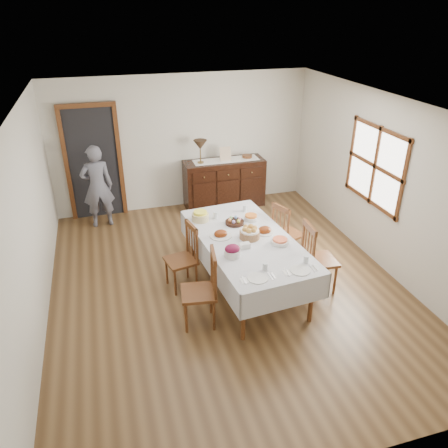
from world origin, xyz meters
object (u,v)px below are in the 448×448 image
object	(u,v)px
chair_left_near	(203,288)
chair_left_far	(184,256)
person	(97,184)
table_lamp	(200,146)
sideboard	(224,183)
chair_right_far	(286,232)
dining_table	(246,244)
chair_right_near	(316,257)

from	to	relation	value
chair_left_near	chair_left_far	xyz separation A→B (m)	(-0.06, 0.88, -0.03)
person	table_lamp	xyz separation A→B (m)	(1.97, 0.19, 0.49)
sideboard	person	xyz separation A→B (m)	(-2.45, -0.22, 0.34)
chair_left_far	person	size ratio (longest dim) A/B	0.60
chair_right_far	sideboard	world-z (taller)	chair_right_far
person	table_lamp	size ratio (longest dim) A/B	3.58
dining_table	chair_right_near	bearing A→B (deg)	-23.86
chair_left_near	person	bearing A→B (deg)	-152.02
chair_left_near	dining_table	bearing A→B (deg)	135.71
chair_right_far	table_lamp	size ratio (longest dim) A/B	2.14
sideboard	table_lamp	world-z (taller)	table_lamp
chair_left_near	chair_right_near	xyz separation A→B (m)	(1.72, 0.27, 0.01)
chair_right_near	sideboard	bearing A→B (deg)	11.04
person	table_lamp	world-z (taller)	person
chair_left_near	chair_right_far	size ratio (longest dim) A/B	1.06
sideboard	dining_table	bearing A→B (deg)	-100.18
dining_table	chair_left_far	bearing A→B (deg)	155.59
chair_left_far	table_lamp	bearing A→B (deg)	149.63
chair_left_near	person	xyz separation A→B (m)	(-1.16, 3.25, 0.29)
chair_right_near	person	distance (m)	4.15
sideboard	person	world-z (taller)	person
chair_left_far	sideboard	size ratio (longest dim) A/B	0.61
chair_left_near	chair_left_far	bearing A→B (deg)	-167.58
sideboard	chair_left_near	bearing A→B (deg)	-110.42
chair_right_near	chair_right_far	size ratio (longest dim) A/B	1.08
chair_left_far	chair_right_far	size ratio (longest dim) A/B	1.00
table_lamp	chair_right_near	bearing A→B (deg)	-73.94
chair_right_near	table_lamp	distance (m)	3.38
chair_right_near	sideboard	size ratio (longest dim) A/B	0.67
chair_left_far	chair_right_near	size ratio (longest dim) A/B	0.92
chair_right_near	table_lamp	world-z (taller)	table_lamp
chair_left_far	person	bearing A→B (deg)	-166.74
dining_table	sideboard	bearing A→B (deg)	74.55
chair_left_far	chair_right_near	xyz separation A→B (m)	(1.78, -0.61, 0.04)
chair_left_near	table_lamp	xyz separation A→B (m)	(0.81, 3.44, 0.79)
chair_right_far	table_lamp	bearing A→B (deg)	0.03
sideboard	person	bearing A→B (deg)	-174.98
chair_left_far	person	xyz separation A→B (m)	(-1.10, 2.37, 0.33)
dining_table	sideboard	xyz separation A→B (m)	(0.52, 2.87, -0.24)
dining_table	chair_left_far	world-z (taller)	chair_left_far
dining_table	table_lamp	world-z (taller)	table_lamp
chair_left_near	chair_right_near	world-z (taller)	chair_right_near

